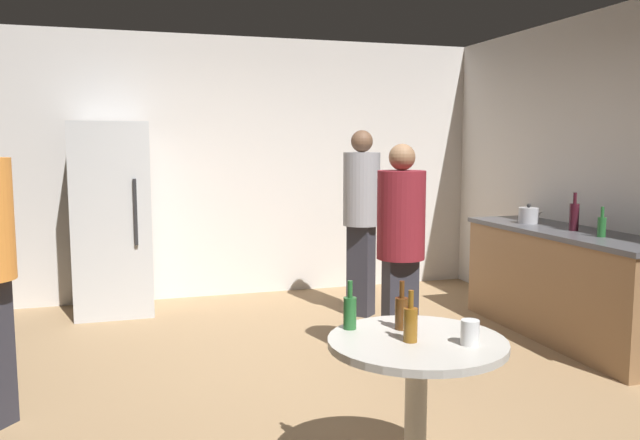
{
  "coord_description": "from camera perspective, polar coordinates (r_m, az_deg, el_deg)",
  "views": [
    {
      "loc": [
        -1.18,
        -4.08,
        1.6
      ],
      "look_at": [
        0.13,
        0.19,
        1.07
      ],
      "focal_mm": 35.93,
      "sensor_mm": 36.0,
      "label": 1
    }
  ],
  "objects": [
    {
      "name": "wine_bottle_on_counter",
      "position": [
        5.56,
        21.69,
        0.32
      ],
      "size": [
        0.08,
        0.08,
        0.31
      ],
      "color": "#3F141E",
      "rests_on": "kitchen_counter"
    },
    {
      "name": "beer_bottle_green",
      "position": [
        3.03,
        2.68,
        -8.13
      ],
      "size": [
        0.06,
        0.06,
        0.23
      ],
      "color": "#26662D",
      "rests_on": "foreground_table"
    },
    {
      "name": "ground_plane",
      "position": [
        4.56,
        -0.92,
        -14.41
      ],
      "size": [
        5.2,
        5.2,
        0.1
      ],
      "primitive_type": "cube",
      "color": "#9E7C56"
    },
    {
      "name": "foreground_table",
      "position": [
        2.96,
        8.6,
        -12.37
      ],
      "size": [
        0.8,
        0.8,
        0.73
      ],
      "color": "beige",
      "rests_on": "ground_plane"
    },
    {
      "name": "wall_back",
      "position": [
        6.82,
        -7.11,
        4.65
      ],
      "size": [
        5.32,
        0.06,
        2.7
      ],
      "primitive_type": "cube",
      "color": "silver",
      "rests_on": "ground_plane"
    },
    {
      "name": "refrigerator",
      "position": [
        6.32,
        -18.04,
        0.11
      ],
      "size": [
        0.7,
        0.68,
        1.8
      ],
      "color": "silver",
      "rests_on": "ground_plane"
    },
    {
      "name": "wall_side_right",
      "position": [
        5.59,
        25.99,
        3.56
      ],
      "size": [
        0.06,
        5.2,
        2.7
      ],
      "primitive_type": "cube",
      "color": "silver",
      "rests_on": "ground_plane"
    },
    {
      "name": "kettle",
      "position": [
        5.94,
        18.09,
        0.4
      ],
      "size": [
        0.24,
        0.17,
        0.18
      ],
      "color": "#B2B2B7",
      "rests_on": "kitchen_counter"
    },
    {
      "name": "person_in_maroon_shirt",
      "position": [
        4.56,
        7.21,
        -1.64
      ],
      "size": [
        0.35,
        0.35,
        1.6
      ],
      "rotation": [
        0.0,
        0.0,
        -1.6
      ],
      "color": "#2D2D38",
      "rests_on": "ground_plane"
    },
    {
      "name": "plastic_cup_white",
      "position": [
        2.87,
        13.21,
        -9.73
      ],
      "size": [
        0.08,
        0.08,
        0.11
      ],
      "primitive_type": "cylinder",
      "color": "white",
      "rests_on": "foreground_table"
    },
    {
      "name": "beer_bottle_amber",
      "position": [
        2.86,
        8.06,
        -9.08
      ],
      "size": [
        0.06,
        0.06,
        0.23
      ],
      "color": "#8C5919",
      "rests_on": "foreground_table"
    },
    {
      "name": "kitchen_counter",
      "position": [
        5.67,
        21.11,
        -5.34
      ],
      "size": [
        0.64,
        2.12,
        0.9
      ],
      "color": "olive",
      "rests_on": "ground_plane"
    },
    {
      "name": "person_in_gray_shirt",
      "position": [
        5.92,
        3.71,
        1.08
      ],
      "size": [
        0.48,
        0.48,
        1.72
      ],
      "rotation": [
        0.0,
        0.0,
        -2.41
      ],
      "color": "#2D2D38",
      "rests_on": "ground_plane"
    },
    {
      "name": "beer_bottle_brown",
      "position": [
        3.04,
        7.28,
        -8.12
      ],
      "size": [
        0.06,
        0.06,
        0.23
      ],
      "color": "#593314",
      "rests_on": "foreground_table"
    },
    {
      "name": "beer_bottle_on_counter",
      "position": [
        5.27,
        23.8,
        -0.49
      ],
      "size": [
        0.06,
        0.06,
        0.23
      ],
      "color": "#26662D",
      "rests_on": "kitchen_counter"
    }
  ]
}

